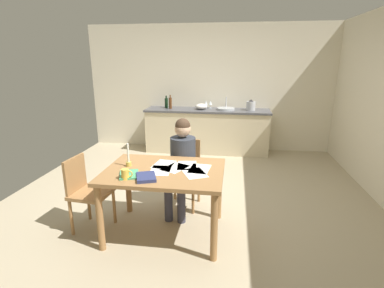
% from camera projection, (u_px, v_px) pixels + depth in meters
% --- Properties ---
extents(ground_plane, '(5.20, 5.20, 0.04)m').
position_uv_depth(ground_plane, '(192.00, 199.00, 4.17)').
color(ground_plane, tan).
extents(wall_back, '(5.20, 0.12, 2.60)m').
position_uv_depth(wall_back, '(209.00, 88.00, 6.28)').
color(wall_back, silver).
rests_on(wall_back, ground).
extents(kitchen_counter, '(2.55, 0.64, 0.90)m').
position_uv_depth(kitchen_counter, '(207.00, 130.00, 6.17)').
color(kitchen_counter, beige).
rests_on(kitchen_counter, ground).
extents(dining_table, '(1.27, 0.93, 0.76)m').
position_uv_depth(dining_table, '(164.00, 179.00, 3.16)').
color(dining_table, '#9E7042').
rests_on(dining_table, ground).
extents(chair_at_table, '(0.44, 0.44, 0.88)m').
position_uv_depth(chair_at_table, '(185.00, 170.00, 3.86)').
color(chair_at_table, '#9E7042').
rests_on(chair_at_table, ground).
extents(person_seated, '(0.35, 0.61, 1.19)m').
position_uv_depth(person_seated, '(182.00, 160.00, 3.67)').
color(person_seated, '#333842').
rests_on(person_seated, ground).
extents(chair_side_empty, '(0.44, 0.44, 0.85)m').
position_uv_depth(chair_side_empty, '(86.00, 190.00, 3.30)').
color(chair_side_empty, '#9E7042').
rests_on(chair_side_empty, ground).
extents(coffee_mug, '(0.12, 0.08, 0.10)m').
position_uv_depth(coffee_mug, '(126.00, 174.00, 2.88)').
color(coffee_mug, '#F2CC4C').
rests_on(coffee_mug, dining_table).
extents(candlestick, '(0.06, 0.06, 0.26)m').
position_uv_depth(candlestick, '(128.00, 160.00, 3.22)').
color(candlestick, gold).
rests_on(candlestick, dining_table).
extents(book_magazine, '(0.26, 0.29, 0.03)m').
position_uv_depth(book_magazine, '(146.00, 177.00, 2.90)').
color(book_magazine, navy).
rests_on(book_magazine, dining_table).
extents(book_cookery, '(0.26, 0.29, 0.02)m').
position_uv_depth(book_cookery, '(129.00, 174.00, 2.98)').
color(book_cookery, '#4BA772').
rests_on(book_cookery, dining_table).
extents(paper_letter, '(0.23, 0.31, 0.00)m').
position_uv_depth(paper_letter, '(160.00, 170.00, 3.11)').
color(paper_letter, white).
rests_on(paper_letter, dining_table).
extents(paper_bill, '(0.32, 0.36, 0.00)m').
position_uv_depth(paper_bill, '(195.00, 173.00, 3.04)').
color(paper_bill, white).
rests_on(paper_bill, dining_table).
extents(paper_envelope, '(0.32, 0.36, 0.00)m').
position_uv_depth(paper_envelope, '(175.00, 168.00, 3.19)').
color(paper_envelope, white).
rests_on(paper_envelope, dining_table).
extents(paper_receipt, '(0.24, 0.31, 0.00)m').
position_uv_depth(paper_receipt, '(200.00, 169.00, 3.16)').
color(paper_receipt, white).
rests_on(paper_receipt, dining_table).
extents(paper_notice, '(0.25, 0.32, 0.00)m').
position_uv_depth(paper_notice, '(164.00, 164.00, 3.29)').
color(paper_notice, white).
rests_on(paper_notice, dining_table).
extents(paper_flyer, '(0.25, 0.32, 0.00)m').
position_uv_depth(paper_flyer, '(187.00, 165.00, 3.26)').
color(paper_flyer, white).
rests_on(paper_flyer, dining_table).
extents(sink_unit, '(0.36, 0.36, 0.24)m').
position_uv_depth(sink_unit, '(226.00, 109.00, 5.99)').
color(sink_unit, '#B2B7BC').
rests_on(sink_unit, kitchen_counter).
extents(bottle_oil, '(0.07, 0.07, 0.26)m').
position_uv_depth(bottle_oil, '(166.00, 103.00, 6.21)').
color(bottle_oil, black).
rests_on(bottle_oil, kitchen_counter).
extents(bottle_vinegar, '(0.06, 0.06, 0.28)m').
position_uv_depth(bottle_vinegar, '(170.00, 103.00, 6.10)').
color(bottle_vinegar, '#593319').
rests_on(bottle_vinegar, kitchen_counter).
extents(mixing_bowl, '(0.26, 0.26, 0.12)m').
position_uv_depth(mixing_bowl, '(201.00, 106.00, 6.05)').
color(mixing_bowl, white).
rests_on(mixing_bowl, kitchen_counter).
extents(stovetop_kettle, '(0.18, 0.18, 0.22)m').
position_uv_depth(stovetop_kettle, '(251.00, 106.00, 5.90)').
color(stovetop_kettle, '#B7BABF').
rests_on(stovetop_kettle, kitchen_counter).
extents(wine_glass_near_sink, '(0.07, 0.07, 0.15)m').
position_uv_depth(wine_glass_near_sink, '(210.00, 103.00, 6.15)').
color(wine_glass_near_sink, silver).
rests_on(wine_glass_near_sink, kitchen_counter).
extents(wine_glass_by_kettle, '(0.07, 0.07, 0.15)m').
position_uv_depth(wine_glass_by_kettle, '(206.00, 103.00, 6.17)').
color(wine_glass_by_kettle, silver).
rests_on(wine_glass_by_kettle, kitchen_counter).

